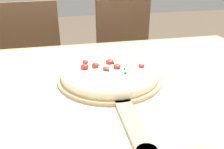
% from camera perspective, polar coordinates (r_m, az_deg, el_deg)
% --- Properties ---
extents(dining_table, '(1.41, 1.04, 0.73)m').
position_cam_1_polar(dining_table, '(0.80, 1.32, -9.91)').
color(dining_table, '#A87F51').
rests_on(dining_table, ground_plane).
extents(towel_cloth, '(1.33, 0.96, 0.00)m').
position_cam_1_polar(towel_cloth, '(0.75, 1.39, -4.06)').
color(towel_cloth, silver).
rests_on(towel_cloth, dining_table).
extents(pizza_peel, '(0.36, 0.58, 0.01)m').
position_cam_1_polar(pizza_peel, '(0.80, -0.08, -1.42)').
color(pizza_peel, tan).
rests_on(pizza_peel, towel_cloth).
extents(pizza, '(0.33, 0.33, 0.04)m').
position_cam_1_polar(pizza, '(0.81, -0.48, 0.57)').
color(pizza, beige).
rests_on(pizza, pizza_peel).
extents(chair_left, '(0.43, 0.43, 0.89)m').
position_cam_1_polar(chair_left, '(1.60, -18.47, 2.40)').
color(chair_left, brown).
rests_on(chair_left, ground_plane).
extents(chair_right, '(0.44, 0.44, 0.89)m').
position_cam_1_polar(chair_right, '(1.64, 3.68, 4.31)').
color(chair_right, brown).
rests_on(chair_right, ground_plane).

